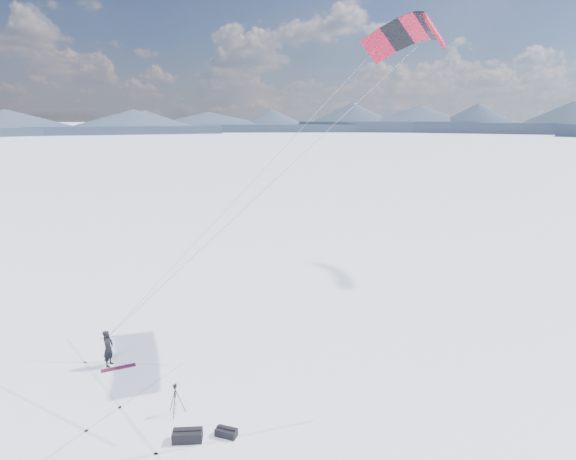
# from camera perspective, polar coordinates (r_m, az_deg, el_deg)

# --- Properties ---
(ground) EXTENTS (1800.00, 1800.00, 0.00)m
(ground) POSITION_cam_1_polar(r_m,az_deg,el_deg) (19.45, -18.92, -20.17)
(ground) COLOR white
(horizon_hills) EXTENTS (704.00, 705.94, 8.96)m
(horizon_hills) POSITION_cam_1_polar(r_m,az_deg,el_deg) (17.73, -19.83, -10.07)
(horizon_hills) COLOR #1B2236
(horizon_hills) RESTS_ON ground
(snow_tracks) EXTENTS (14.76, 10.25, 0.01)m
(snow_tracks) POSITION_cam_1_polar(r_m,az_deg,el_deg) (19.44, -21.23, -20.39)
(snow_tracks) COLOR #B2BED3
(snow_tracks) RESTS_ON ground
(snowkiter) EXTENTS (0.41, 0.61, 1.62)m
(snowkiter) POSITION_cam_1_polar(r_m,az_deg,el_deg) (22.97, -20.36, -14.81)
(snowkiter) COLOR black
(snowkiter) RESTS_ON ground
(snowboard) EXTENTS (1.36, 0.92, 0.04)m
(snowboard) POSITION_cam_1_polar(r_m,az_deg,el_deg) (22.61, -19.45, -15.15)
(snowboard) COLOR maroon
(snowboard) RESTS_ON ground
(tripod) EXTENTS (0.61, 0.54, 1.17)m
(tripod) POSITION_cam_1_polar(r_m,az_deg,el_deg) (18.71, -13.20, -18.49)
(tripod) COLOR black
(tripod) RESTS_ON ground
(gear_bag_a) EXTENTS (1.04, 0.60, 0.44)m
(gear_bag_a) POSITION_cam_1_polar(r_m,az_deg,el_deg) (17.66, -11.83, -22.74)
(gear_bag_a) COLOR black
(gear_bag_a) RESTS_ON ground
(gear_bag_b) EXTENTS (0.79, 0.52, 0.33)m
(gear_bag_b) POSITION_cam_1_polar(r_m,az_deg,el_deg) (17.68, -7.31, -22.68)
(gear_bag_b) COLOR black
(gear_bag_b) RESTS_ON ground
(power_kite) EXTENTS (14.24, 8.15, 13.67)m
(power_kite) POSITION_cam_1_polar(r_m,az_deg,el_deg) (23.99, 13.90, 21.44)
(power_kite) COLOR red
(power_kite) RESTS_ON ground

